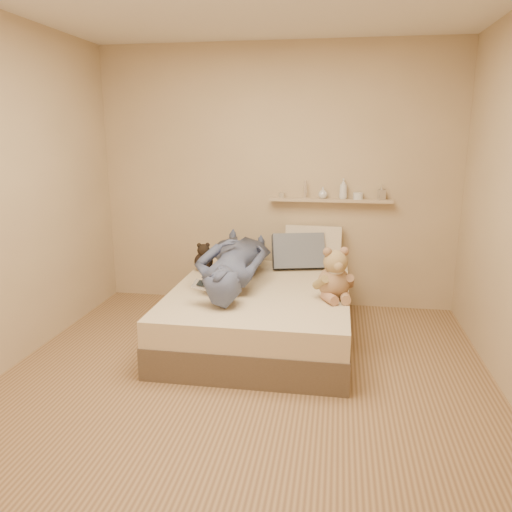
% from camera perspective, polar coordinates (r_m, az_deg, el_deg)
% --- Properties ---
extents(room, '(3.80, 3.80, 3.80)m').
position_cam_1_polar(room, '(3.21, -1.89, 5.92)').
color(room, '#9A774F').
rests_on(room, ground).
extents(bed, '(1.50, 1.90, 0.45)m').
position_cam_1_polar(bed, '(4.37, 0.60, -6.47)').
color(bed, brown).
rests_on(bed, floor).
extents(game_console, '(0.21, 0.15, 0.07)m').
position_cam_1_polar(game_console, '(3.82, -6.02, -3.34)').
color(game_console, silver).
rests_on(game_console, bed).
extents(teddy_bear, '(0.34, 0.35, 0.43)m').
position_cam_1_polar(teddy_bear, '(4.02, 8.99, -2.45)').
color(teddy_bear, '#957852').
rests_on(teddy_bear, bed).
extents(dark_plush, '(0.18, 0.18, 0.28)m').
position_cam_1_polar(dark_plush, '(4.82, -6.01, -0.30)').
color(dark_plush, black).
rests_on(dark_plush, bed).
extents(pillow_cream, '(0.56, 0.24, 0.42)m').
position_cam_1_polar(pillow_cream, '(5.01, 6.58, 1.17)').
color(pillow_cream, beige).
rests_on(pillow_cream, bed).
extents(pillow_grey, '(0.55, 0.37, 0.37)m').
position_cam_1_polar(pillow_grey, '(4.89, 4.84, 0.53)').
color(pillow_grey, slate).
rests_on(pillow_grey, bed).
extents(person, '(0.70, 1.70, 0.40)m').
position_cam_1_polar(person, '(4.46, -2.47, -0.35)').
color(person, '#444E6C').
rests_on(person, bed).
extents(wall_shelf, '(1.20, 0.12, 0.03)m').
position_cam_1_polar(wall_shelf, '(5.00, 8.51, 6.33)').
color(wall_shelf, tan).
rests_on(wall_shelf, wall_back).
extents(shelf_bottles, '(1.04, 0.10, 0.20)m').
position_cam_1_polar(shelf_bottles, '(4.99, 9.81, 7.24)').
color(shelf_bottles, '#B2AA99').
rests_on(shelf_bottles, wall_shelf).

